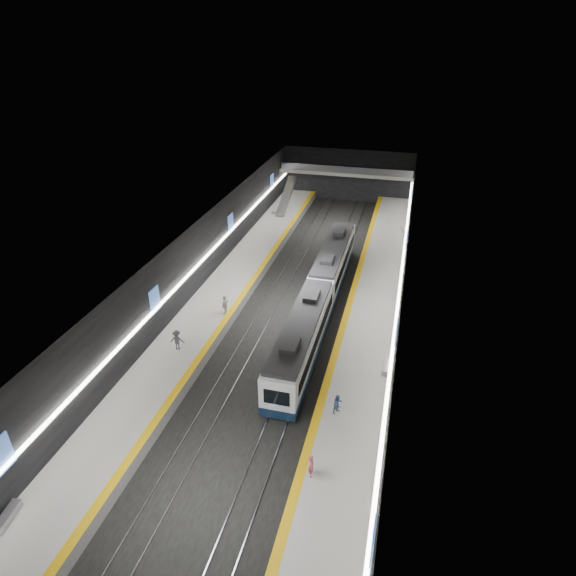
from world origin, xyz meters
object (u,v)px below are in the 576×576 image
(escalator, at_px, (286,196))
(bench_left_far, at_px, (274,210))
(train, at_px, (320,294))
(bench_left_near, at_px, (7,517))
(passenger_left_a, at_px, (225,305))
(passenger_right_a, at_px, (311,466))
(passenger_left_b, at_px, (177,340))
(passenger_right_b, at_px, (338,404))
(bench_right_near, at_px, (386,367))
(bench_right_far, at_px, (404,230))

(escalator, height_order, bench_left_far, escalator)
(train, distance_m, bench_left_near, 29.24)
(escalator, xyz_separation_m, passenger_left_a, (1.85, -29.29, -0.95))
(train, height_order, escalator, escalator)
(train, relative_size, bench_left_near, 15.53)
(train, relative_size, passenger_left_a, 15.74)
(train, xyz_separation_m, passenger_right_a, (3.43, -19.59, -0.40))
(passenger_left_b, bearing_deg, passenger_right_b, 157.56)
(bench_left_near, height_order, bench_right_near, bench_right_near)
(bench_right_far, relative_size, passenger_left_a, 0.86)
(bench_left_far, xyz_separation_m, bench_right_near, (18.33, -32.10, 0.03))
(passenger_right_a, bearing_deg, passenger_left_b, 36.25)
(passenger_right_b, distance_m, passenger_left_a, 15.96)
(escalator, relative_size, passenger_right_b, 5.24)
(bench_left_near, relative_size, passenger_right_b, 1.27)
(bench_right_far, distance_m, passenger_right_a, 40.91)
(passenger_right_a, bearing_deg, passenger_left_a, 18.18)
(bench_right_far, bearing_deg, passenger_right_b, -110.47)
(bench_left_near, xyz_separation_m, passenger_right_a, (15.43, 7.07, 0.56))
(bench_right_near, bearing_deg, passenger_left_a, 163.22)
(escalator, distance_m, bench_right_far, 17.65)
(bench_left_far, relative_size, passenger_left_b, 0.93)
(train, xyz_separation_m, passenger_left_b, (-9.97, -9.90, -0.29))
(train, bearing_deg, bench_left_near, -114.24)
(escalator, relative_size, passenger_right_a, 5.00)
(bench_left_far, xyz_separation_m, bench_right_far, (18.33, -2.72, -0.00))
(passenger_left_a, bearing_deg, bench_right_near, 78.87)
(bench_right_far, height_order, passenger_left_a, passenger_left_a)
(bench_right_near, height_order, passenger_left_b, passenger_left_b)
(passenger_left_a, xyz_separation_m, passenger_left_b, (-1.82, -6.21, -0.05))
(escalator, height_order, bench_right_near, escalator)
(escalator, distance_m, passenger_right_a, 47.15)
(escalator, height_order, passenger_left_a, escalator)
(bench_left_near, distance_m, bench_right_far, 51.45)
(bench_right_near, bearing_deg, escalator, 116.55)
(train, xyz_separation_m, passenger_left_a, (-8.15, -3.70, -0.24))
(bench_left_near, distance_m, bench_right_near, 26.47)
(escalator, xyz_separation_m, bench_right_near, (17.00, -33.82, -1.66))
(train, distance_m, bench_right_near, 10.84)
(passenger_right_a, height_order, passenger_left_b, passenger_left_b)
(passenger_right_a, height_order, passenger_left_a, passenger_left_a)
(bench_left_far, bearing_deg, passenger_right_b, -74.47)
(passenger_right_a, relative_size, passenger_right_b, 1.05)
(escalator, relative_size, passenger_left_a, 4.19)
(train, height_order, bench_right_far, train)
(escalator, height_order, passenger_right_a, escalator)
(bench_right_far, bearing_deg, bench_left_far, 155.84)
(passenger_right_b, relative_size, passenger_left_a, 0.80)
(bench_left_far, height_order, bench_right_far, bench_left_far)
(passenger_left_b, bearing_deg, bench_right_far, -125.10)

